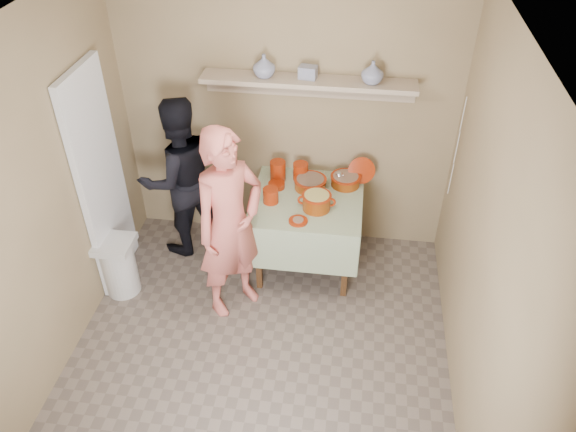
% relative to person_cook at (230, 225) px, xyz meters
% --- Properties ---
extents(ground, '(3.50, 3.50, 0.00)m').
position_rel_person_cook_xyz_m(ground, '(0.31, -0.69, -0.86)').
color(ground, '#675A51').
rests_on(ground, ground).
extents(tile_panel, '(0.06, 0.70, 2.00)m').
position_rel_person_cook_xyz_m(tile_panel, '(-1.15, 0.26, 0.14)').
color(tile_panel, silver).
rests_on(tile_panel, ground).
extents(plate_stack_a, '(0.14, 0.14, 0.19)m').
position_rel_person_cook_xyz_m(plate_stack_a, '(0.26, 0.85, -0.00)').
color(plate_stack_a, '#7F1701').
rests_on(plate_stack_a, serving_table).
extents(plate_stack_b, '(0.14, 0.14, 0.17)m').
position_rel_person_cook_xyz_m(plate_stack_b, '(0.46, 0.88, -0.01)').
color(plate_stack_b, '#7F1701').
rests_on(plate_stack_b, serving_table).
extents(bowl_stack, '(0.14, 0.14, 0.14)m').
position_rel_person_cook_xyz_m(bowl_stack, '(0.25, 0.49, -0.03)').
color(bowl_stack, '#7F1701').
rests_on(bowl_stack, serving_table).
extents(empty_bowl, '(0.15, 0.15, 0.04)m').
position_rel_person_cook_xyz_m(empty_bowl, '(0.26, 0.72, -0.07)').
color(empty_bowl, '#7F1701').
rests_on(empty_bowl, serving_table).
extents(propped_lid, '(0.25, 0.11, 0.23)m').
position_rel_person_cook_xyz_m(propped_lid, '(1.01, 0.91, 0.02)').
color(propped_lid, '#7F1701').
rests_on(propped_lid, serving_table).
extents(vase_right, '(0.22, 0.22, 0.19)m').
position_rel_person_cook_xyz_m(vase_right, '(1.03, 0.92, 0.96)').
color(vase_right, navy).
rests_on(vase_right, wall_shelf).
extents(vase_left, '(0.25, 0.25, 0.19)m').
position_rel_person_cook_xyz_m(vase_left, '(0.14, 0.93, 0.96)').
color(vase_left, navy).
rests_on(vase_left, wall_shelf).
extents(ceramic_box, '(0.16, 0.12, 0.10)m').
position_rel_person_cook_xyz_m(ceramic_box, '(0.50, 0.95, 0.91)').
color(ceramic_box, navy).
rests_on(ceramic_box, wall_shelf).
extents(person_cook, '(0.72, 0.74, 1.72)m').
position_rel_person_cook_xyz_m(person_cook, '(0.00, 0.00, 0.00)').
color(person_cook, '#CC6158').
rests_on(person_cook, ground).
extents(person_helper, '(0.97, 0.94, 1.57)m').
position_rel_person_cook_xyz_m(person_helper, '(-0.63, 0.71, -0.07)').
color(person_helper, black).
rests_on(person_helper, ground).
extents(room_shell, '(3.04, 3.54, 2.62)m').
position_rel_person_cook_xyz_m(room_shell, '(0.31, -0.69, 0.75)').
color(room_shell, '#8E7957').
rests_on(room_shell, ground).
extents(serving_table, '(0.97, 0.97, 0.76)m').
position_rel_person_cook_xyz_m(serving_table, '(0.56, 0.59, -0.22)').
color(serving_table, '#4C2D16').
rests_on(serving_table, ground).
extents(cazuela_meat_a, '(0.30, 0.30, 0.10)m').
position_rel_person_cook_xyz_m(cazuela_meat_a, '(0.57, 0.75, -0.04)').
color(cazuela_meat_a, '#652304').
rests_on(cazuela_meat_a, serving_table).
extents(cazuela_meat_b, '(0.28, 0.28, 0.10)m').
position_rel_person_cook_xyz_m(cazuela_meat_b, '(0.88, 0.84, -0.04)').
color(cazuela_meat_b, '#652304').
rests_on(cazuela_meat_b, serving_table).
extents(ladle, '(0.08, 0.26, 0.19)m').
position_rel_person_cook_xyz_m(ladle, '(0.82, 0.82, 0.01)').
color(ladle, silver).
rests_on(ladle, cazuela_meat_b).
extents(cazuela_rice, '(0.33, 0.25, 0.14)m').
position_rel_person_cook_xyz_m(cazuela_rice, '(0.65, 0.45, -0.01)').
color(cazuela_rice, '#652304').
rests_on(cazuela_rice, serving_table).
extents(front_plate, '(0.16, 0.16, 0.03)m').
position_rel_person_cook_xyz_m(front_plate, '(0.52, 0.24, -0.09)').
color(front_plate, '#7F1701').
rests_on(front_plate, serving_table).
extents(wall_shelf, '(1.80, 0.25, 0.21)m').
position_rel_person_cook_xyz_m(wall_shelf, '(0.51, 0.96, 0.82)').
color(wall_shelf, tan).
rests_on(wall_shelf, room_shell).
extents(trash_bin, '(0.32, 0.32, 0.56)m').
position_rel_person_cook_xyz_m(trash_bin, '(-1.04, 0.01, -0.57)').
color(trash_bin, silver).
rests_on(trash_bin, ground).
extents(electrical_cord, '(0.01, 0.05, 0.90)m').
position_rel_person_cook_xyz_m(electrical_cord, '(1.78, 0.79, 0.39)').
color(electrical_cord, silver).
rests_on(electrical_cord, wall_shelf).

